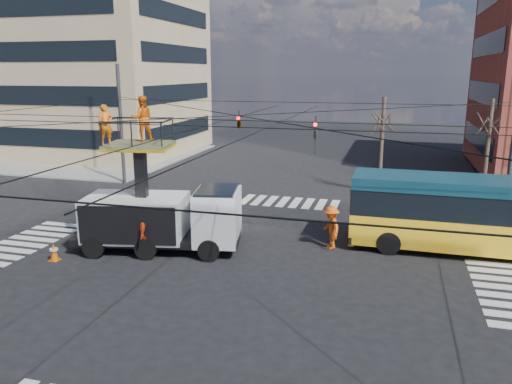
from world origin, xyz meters
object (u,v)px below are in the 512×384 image
object	(u,v)px
utility_truck	(161,203)
city_bus	(487,214)
traffic_cone	(54,252)
worker_ground	(145,235)
flagger	(331,227)

from	to	relation	value
utility_truck	city_bus	world-z (taller)	utility_truck
city_bus	traffic_cone	distance (m)	17.91
city_bus	worker_ground	xyz separation A→B (m)	(-13.48, -4.32, -0.69)
utility_truck	city_bus	bearing A→B (deg)	2.19
utility_truck	traffic_cone	size ratio (longest dim) A/B	10.02
traffic_cone	flagger	xyz separation A→B (m)	(10.67, 4.42, 0.59)
utility_truck	flagger	bearing A→B (deg)	5.28
worker_ground	flagger	size ratio (longest dim) A/B	1.08
worker_ground	traffic_cone	bearing A→B (deg)	91.86
traffic_cone	worker_ground	distance (m)	3.76
city_bus	worker_ground	bearing A→B (deg)	-161.72
city_bus	traffic_cone	world-z (taller)	city_bus
traffic_cone	city_bus	bearing A→B (deg)	18.00
utility_truck	city_bus	xyz separation A→B (m)	(13.28, 3.16, -0.37)
traffic_cone	flagger	world-z (taller)	flagger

